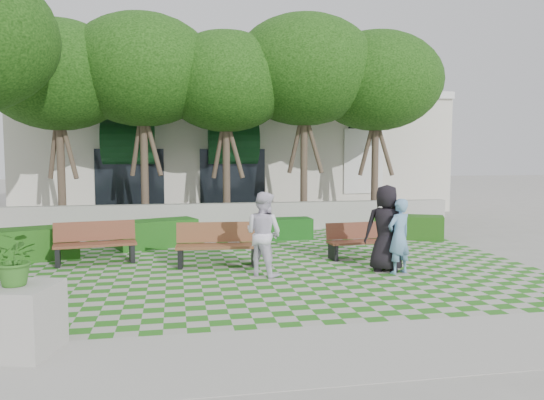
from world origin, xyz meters
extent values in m
plane|color=gray|center=(0.00, 0.00, 0.00)|extent=(90.00, 90.00, 0.00)
plane|color=#2B721E|center=(0.00, 1.00, 0.01)|extent=(12.00, 12.00, 0.00)
cube|color=#9E9B93|center=(0.00, -4.70, 0.01)|extent=(16.00, 2.00, 0.01)
cube|color=#9E9B93|center=(0.00, 6.20, 0.45)|extent=(15.00, 0.36, 0.90)
cube|color=#592E1E|center=(2.58, 0.97, 0.41)|extent=(1.65, 0.62, 0.05)
cube|color=#592E1E|center=(2.56, 1.20, 0.65)|extent=(1.62, 0.24, 0.41)
cube|color=black|center=(1.86, 0.92, 0.20)|extent=(0.12, 0.46, 0.40)
cube|color=black|center=(3.30, 1.03, 0.20)|extent=(0.12, 0.46, 0.40)
cube|color=brown|center=(-0.88, 0.70, 0.46)|extent=(1.87, 0.69, 0.06)
cube|color=brown|center=(-0.86, 0.96, 0.73)|extent=(1.84, 0.26, 0.46)
cube|color=black|center=(-1.70, 0.75, 0.22)|extent=(0.14, 0.52, 0.45)
cube|color=black|center=(-0.07, 0.64, 0.22)|extent=(0.14, 0.52, 0.45)
cube|color=brown|center=(-3.60, 1.49, 0.45)|extent=(1.87, 0.83, 0.06)
cube|color=brown|center=(-3.64, 1.75, 0.72)|extent=(1.81, 0.41, 0.45)
cube|color=black|center=(-4.40, 1.36, 0.22)|extent=(0.18, 0.51, 0.44)
cube|color=black|center=(-2.81, 1.62, 0.22)|extent=(0.18, 0.51, 0.44)
cube|color=#1E4B14|center=(4.99, 3.57, 0.35)|extent=(2.13, 1.54, 0.69)
cube|color=#134814|center=(1.27, 4.15, 0.31)|extent=(1.79, 0.78, 0.62)
cube|color=#184E14|center=(-2.29, 3.50, 0.37)|extent=(2.25, 1.53, 0.73)
cube|color=#1C4D14|center=(-5.22, 2.16, 0.38)|extent=(2.35, 1.58, 0.76)
cube|color=#9E9B93|center=(-3.76, -4.03, 0.44)|extent=(1.06, 1.06, 0.87)
imported|color=#316C21|center=(-3.76, -4.03, 1.21)|extent=(0.73, 0.67, 0.68)
imported|color=#6B99C3|center=(2.79, -0.71, 0.79)|extent=(0.68, 0.57, 1.58)
imported|color=black|center=(2.62, -0.43, 0.93)|extent=(1.01, 0.77, 1.86)
imported|color=white|center=(-0.02, -0.34, 0.87)|extent=(1.06, 1.06, 1.74)
cylinder|color=#47382B|center=(-5.50, 7.60, 1.82)|extent=(0.26, 0.26, 3.64)
ellipsoid|color=#1E4C11|center=(-5.50, 7.60, 5.07)|extent=(4.80, 4.80, 3.60)
cylinder|color=#47382B|center=(-2.80, 7.60, 1.90)|extent=(0.26, 0.26, 3.81)
ellipsoid|color=#1E4C11|center=(-2.80, 7.60, 5.30)|extent=(5.00, 5.00, 3.75)
cylinder|color=#47382B|center=(0.00, 7.60, 1.79)|extent=(0.26, 0.26, 3.58)
ellipsoid|color=#1E4C11|center=(0.00, 7.60, 4.99)|extent=(4.60, 4.60, 3.45)
cylinder|color=#47382B|center=(2.80, 7.60, 1.96)|extent=(0.26, 0.26, 3.92)
ellipsoid|color=#1E4C11|center=(2.80, 7.60, 5.46)|extent=(5.20, 5.20, 3.90)
cylinder|color=#47382B|center=(5.50, 7.60, 1.85)|extent=(0.26, 0.26, 3.70)
ellipsoid|color=#1E4C11|center=(5.50, 7.60, 5.15)|extent=(4.80, 4.80, 3.60)
cube|color=beige|center=(1.00, 14.20, 2.50)|extent=(18.00, 8.00, 5.00)
cube|color=white|center=(1.00, 10.20, 5.00)|extent=(18.00, 0.30, 0.30)
cube|color=black|center=(6.00, 10.18, 2.20)|extent=(1.40, 0.10, 2.40)
cylinder|color=#103D1B|center=(-3.50, 10.18, 3.00)|extent=(3.00, 1.80, 1.80)
cube|color=black|center=(-3.50, 10.18, 1.60)|extent=(2.60, 0.08, 2.20)
cylinder|color=#103D1B|center=(0.50, 10.18, 3.00)|extent=(3.00, 1.80, 1.80)
cube|color=black|center=(0.50, 10.18, 1.60)|extent=(2.60, 0.08, 2.20)
camera|label=1|loc=(-1.81, -10.99, 2.51)|focal=35.00mm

